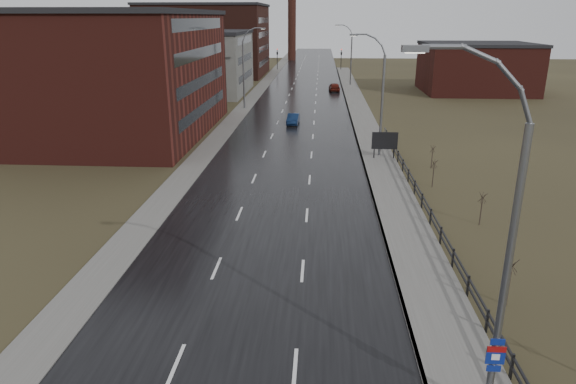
# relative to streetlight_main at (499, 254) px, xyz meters

# --- Properties ---
(road) EXTENTS (14.00, 300.00, 0.06)m
(road) POSITION_rel_streetlight_main_xyz_m (-8.47, 58.00, -6.03)
(road) COLOR black
(road) RESTS_ON ground
(sidewalk_right) EXTENTS (3.20, 180.00, 0.18)m
(sidewalk_right) POSITION_rel_streetlight_main_xyz_m (0.13, 33.00, -5.97)
(sidewalk_right) COLOR #595651
(sidewalk_right) RESTS_ON ground
(curb_right) EXTENTS (0.16, 180.00, 0.18)m
(curb_right) POSITION_rel_streetlight_main_xyz_m (-1.39, 33.00, -5.97)
(curb_right) COLOR slate
(curb_right) RESTS_ON ground
(sidewalk_left) EXTENTS (2.40, 260.00, 0.12)m
(sidewalk_left) POSITION_rel_streetlight_main_xyz_m (-16.67, 58.00, -6.00)
(sidewalk_left) COLOR #595651
(sidewalk_left) RESTS_ON ground
(warehouse_near) EXTENTS (22.44, 28.56, 13.50)m
(warehouse_near) POSITION_rel_streetlight_main_xyz_m (-29.46, 43.00, 0.70)
(warehouse_near) COLOR #471914
(warehouse_near) RESTS_ON ground
(warehouse_mid) EXTENTS (16.32, 20.40, 10.50)m
(warehouse_mid) POSITION_rel_streetlight_main_xyz_m (-26.46, 76.00, -0.80)
(warehouse_mid) COLOR slate
(warehouse_mid) RESTS_ON ground
(warehouse_far) EXTENTS (26.52, 24.48, 15.50)m
(warehouse_far) POSITION_rel_streetlight_main_xyz_m (-31.47, 106.00, 1.70)
(warehouse_far) COLOR #331611
(warehouse_far) RESTS_ON ground
(building_right) EXTENTS (18.36, 16.32, 8.50)m
(building_right) POSITION_rel_streetlight_main_xyz_m (21.83, 80.00, -1.80)
(building_right) COLOR #471914
(building_right) RESTS_ON ground
(smokestack) EXTENTS (2.70, 2.70, 30.70)m
(smokestack) POSITION_rel_streetlight_main_xyz_m (-14.47, 148.00, 9.44)
(smokestack) COLOR #331611
(smokestack) RESTS_ON ground
(streetlight_main) EXTENTS (3.91, 0.29, 12.11)m
(streetlight_main) POSITION_rel_streetlight_main_xyz_m (0.00, 0.00, 0.00)
(streetlight_main) COLOR slate
(streetlight_main) RESTS_ON ground
(streetlight_right_mid) EXTENTS (3.36, 0.28, 11.35)m
(streetlight_right_mid) POSITION_rel_streetlight_main_xyz_m (0.03, 34.00, -0.22)
(streetlight_right_mid) COLOR slate
(streetlight_right_mid) RESTS_ON ground
(streetlight_left) EXTENTS (3.36, 0.28, 11.35)m
(streetlight_left) POSITION_rel_streetlight_main_xyz_m (-16.17, 60.00, -0.22)
(streetlight_left) COLOR slate
(streetlight_left) RESTS_ON ground
(streetlight_right_far) EXTENTS (3.36, 0.28, 11.35)m
(streetlight_right_far) POSITION_rel_streetlight_main_xyz_m (0.03, 88.00, -0.22)
(streetlight_right_far) COLOR slate
(streetlight_right_far) RESTS_ON ground
(guardrail) EXTENTS (0.10, 53.05, 1.10)m
(guardrail) POSITION_rel_streetlight_main_xyz_m (1.83, 16.32, -5.35)
(guardrail) COLOR black
(guardrail) RESTS_ON ground
(shrub_c) EXTENTS (0.57, 0.60, 2.39)m
(shrub_c) POSITION_rel_streetlight_main_xyz_m (3.45, 7.31, -4.79)
(shrub_c) COLOR #382D23
(shrub_c) RESTS_ON ground
(shrub_d) EXTENTS (0.52, 0.55, 2.18)m
(shrub_d) POSITION_rel_streetlight_main_xyz_m (5.03, 17.19, -4.90)
(shrub_d) COLOR #382D23
(shrub_d) RESTS_ON ground
(shrub_e) EXTENTS (0.53, 0.56, 2.25)m
(shrub_e) POSITION_rel_streetlight_main_xyz_m (3.55, 24.86, -4.87)
(shrub_e) COLOR #382D23
(shrub_e) RESTS_ON ground
(shrub_f) EXTENTS (0.49, 0.51, 2.04)m
(shrub_f) POSITION_rel_streetlight_main_xyz_m (4.54, 30.26, -4.98)
(shrub_f) COLOR #382D23
(shrub_f) RESTS_ON ground
(billboard) EXTENTS (2.39, 0.17, 2.66)m
(billboard) POSITION_rel_streetlight_main_xyz_m (0.63, 32.79, -4.28)
(billboard) COLOR black
(billboard) RESTS_ON ground
(traffic_light_left) EXTENTS (0.58, 2.73, 5.30)m
(traffic_light_left) POSITION_rel_streetlight_main_xyz_m (-16.47, 118.00, -1.46)
(traffic_light_left) COLOR black
(traffic_light_left) RESTS_ON ground
(traffic_light_right) EXTENTS (0.58, 2.73, 5.30)m
(traffic_light_right) POSITION_rel_streetlight_main_xyz_m (-0.47, 118.00, -1.46)
(traffic_light_right) COLOR black
(traffic_light_right) RESTS_ON ground
(car_near) EXTENTS (1.56, 4.00, 1.30)m
(car_near) POSITION_rel_streetlight_main_xyz_m (-8.75, 48.92, -5.41)
(car_near) COLOR #0C1D3E
(car_near) RESTS_ON ground
(car_far) EXTENTS (2.07, 4.59, 1.53)m
(car_far) POSITION_rel_streetlight_main_xyz_m (-2.97, 79.19, -5.29)
(car_far) COLOR #56160E
(car_far) RESTS_ON ground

